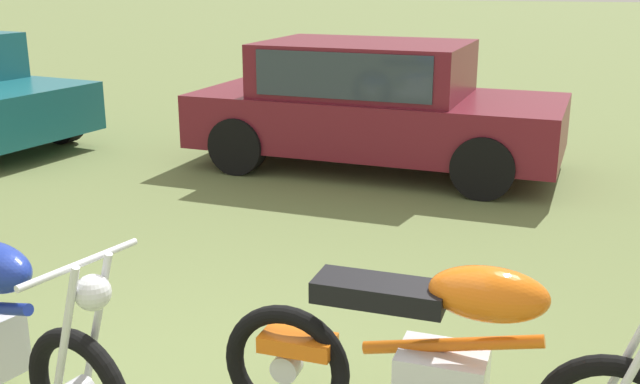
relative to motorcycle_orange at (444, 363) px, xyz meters
The scene contains 2 objects.
motorcycle_orange is the anchor object (origin of this frame).
car_burgundy 5.44m from the motorcycle_orange, 105.16° to the left, with size 4.27×2.20×1.43m.
Camera 1 is at (1.50, -2.67, 2.18)m, focal length 41.90 mm.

